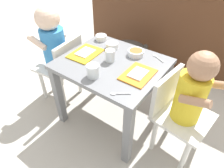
% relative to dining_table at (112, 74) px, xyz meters
% --- Properties ---
extents(ground_plane, '(7.00, 7.00, 0.00)m').
position_rel_dining_table_xyz_m(ground_plane, '(0.00, 0.00, -0.39)').
color(ground_plane, '#B2ADA3').
extents(kitchen_cabinet_back, '(1.79, 0.30, 0.96)m').
position_rel_dining_table_xyz_m(kitchen_cabinet_back, '(0.00, 1.02, 0.09)').
color(kitchen_cabinet_back, '#56331E').
rests_on(kitchen_cabinet_back, ground).
extents(dining_table, '(0.60, 0.51, 0.48)m').
position_rel_dining_table_xyz_m(dining_table, '(0.00, 0.00, 0.00)').
color(dining_table, slate).
rests_on(dining_table, ground).
extents(seated_child_left, '(0.31, 0.31, 0.73)m').
position_rel_dining_table_xyz_m(seated_child_left, '(-0.46, -0.04, 0.07)').
color(seated_child_left, silver).
rests_on(seated_child_left, ground).
extents(seated_child_right, '(0.31, 0.31, 0.70)m').
position_rel_dining_table_xyz_m(seated_child_right, '(0.46, 0.02, 0.04)').
color(seated_child_right, silver).
rests_on(seated_child_right, ground).
extents(dog, '(0.41, 0.31, 0.33)m').
position_rel_dining_table_xyz_m(dog, '(-0.27, 0.56, -0.17)').
color(dog, '#332D28').
rests_on(dog, ground).
extents(food_tray_left, '(0.17, 0.21, 0.02)m').
position_rel_dining_table_xyz_m(food_tray_left, '(-0.19, -0.02, 0.09)').
color(food_tray_left, gold).
rests_on(food_tray_left, dining_table).
extents(food_tray_right, '(0.15, 0.20, 0.02)m').
position_rel_dining_table_xyz_m(food_tray_right, '(0.19, -0.02, 0.09)').
color(food_tray_right, orange).
rests_on(food_tray_right, dining_table).
extents(water_cup_left, '(0.06, 0.06, 0.07)m').
position_rel_dining_table_xyz_m(water_cup_left, '(-0.02, 0.01, 0.12)').
color(water_cup_left, white).
rests_on(water_cup_left, dining_table).
extents(water_cup_right, '(0.07, 0.07, 0.07)m').
position_rel_dining_table_xyz_m(water_cup_right, '(-0.00, -0.17, 0.12)').
color(water_cup_right, white).
rests_on(water_cup_right, dining_table).
extents(cereal_bowl_right_side, '(0.08, 0.08, 0.03)m').
position_rel_dining_table_xyz_m(cereal_bowl_right_side, '(-0.23, 0.19, 0.11)').
color(cereal_bowl_right_side, white).
rests_on(cereal_bowl_right_side, dining_table).
extents(cereal_bowl_left_side, '(0.10, 0.10, 0.03)m').
position_rel_dining_table_xyz_m(cereal_bowl_left_side, '(0.07, 0.15, 0.11)').
color(cereal_bowl_left_side, white).
rests_on(cereal_bowl_left_side, dining_table).
extents(veggie_bowl_far, '(0.08, 0.08, 0.04)m').
position_rel_dining_table_xyz_m(veggie_bowl_far, '(-0.10, 0.14, 0.11)').
color(veggie_bowl_far, white).
rests_on(veggie_bowl_far, dining_table).
extents(spoon_by_left_tray, '(0.09, 0.06, 0.01)m').
position_rel_dining_table_xyz_m(spoon_by_left_tray, '(0.19, 0.20, 0.09)').
color(spoon_by_left_tray, silver).
rests_on(spoon_by_left_tray, dining_table).
extents(spoon_by_right_tray, '(0.09, 0.07, 0.01)m').
position_rel_dining_table_xyz_m(spoon_by_right_tray, '(0.19, -0.21, 0.09)').
color(spoon_by_right_tray, silver).
rests_on(spoon_by_right_tray, dining_table).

